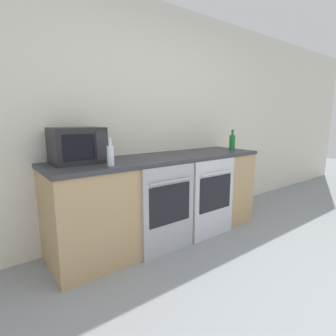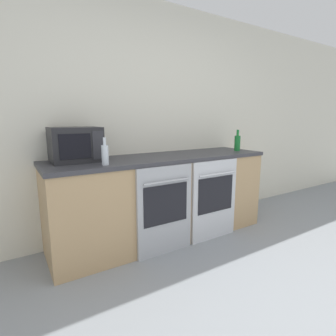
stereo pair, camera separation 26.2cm
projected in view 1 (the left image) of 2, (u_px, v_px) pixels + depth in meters
The scene contains 7 objects.
wall_back at pixel (145, 120), 3.02m from camera, with size 10.00×0.06×2.60m.
counter_back at pixel (163, 197), 2.89m from camera, with size 2.43×0.68×0.92m.
oven_left at pixel (169, 210), 2.52m from camera, with size 0.60×0.06×0.88m.
oven_right at pixel (214, 198), 2.90m from camera, with size 0.60×0.06×0.88m.
microwave at pixel (77, 145), 2.34m from camera, with size 0.44×0.34×0.32m.
bottle_clear at pixel (110, 155), 2.20m from camera, with size 0.06×0.06×0.24m.
bottle_green at pixel (232, 142), 3.34m from camera, with size 0.07×0.07×0.26m.
Camera 1 is at (-1.64, -0.39, 1.31)m, focal length 28.00 mm.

